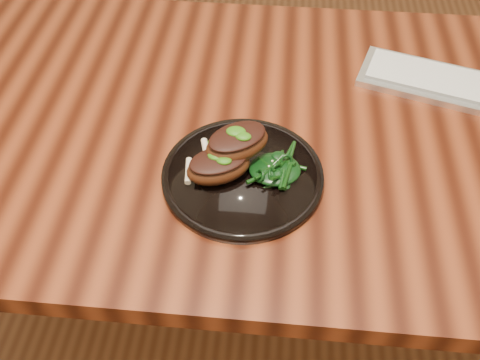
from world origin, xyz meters
name	(u,v)px	position (x,y,z in m)	size (l,w,h in m)	color
desk	(283,153)	(0.00, 0.00, 0.67)	(1.60, 0.80, 0.75)	black
plate	(243,175)	(-0.07, -0.15, 0.76)	(0.27, 0.27, 0.02)	black
lamb_chop_front	(218,166)	(-0.11, -0.16, 0.79)	(0.12, 0.11, 0.05)	#401C0C
lamb_chop_back	(237,142)	(-0.08, -0.12, 0.81)	(0.13, 0.12, 0.05)	#401C0C
herb_smear	(226,146)	(-0.10, -0.09, 0.77)	(0.07, 0.05, 0.00)	#194C08
greens_heap	(275,167)	(-0.01, -0.14, 0.78)	(0.08, 0.08, 0.03)	black
keyboard	(469,89)	(0.35, 0.12, 0.76)	(0.43, 0.24, 0.02)	silver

